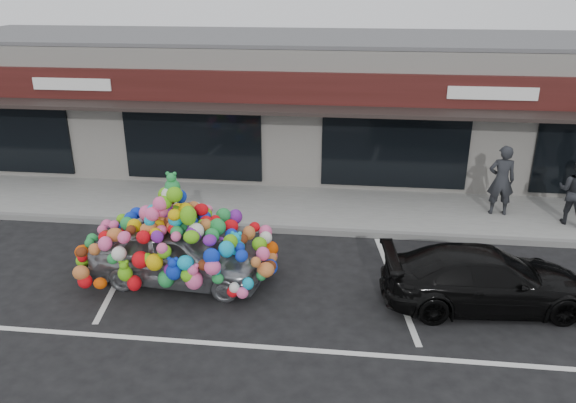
# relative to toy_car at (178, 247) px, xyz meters

# --- Properties ---
(ground) EXTENTS (90.00, 90.00, 0.00)m
(ground) POSITION_rel_toy_car_xyz_m (1.78, 0.15, -0.79)
(ground) COLOR black
(ground) RESTS_ON ground
(shop_building) EXTENTS (24.00, 7.20, 4.31)m
(shop_building) POSITION_rel_toy_car_xyz_m (1.78, 8.60, 1.37)
(shop_building) COLOR silver
(shop_building) RESTS_ON ground
(sidewalk) EXTENTS (26.00, 3.00, 0.15)m
(sidewalk) POSITION_rel_toy_car_xyz_m (1.78, 4.15, -0.72)
(sidewalk) COLOR gray
(sidewalk) RESTS_ON ground
(kerb) EXTENTS (26.00, 0.18, 0.16)m
(kerb) POSITION_rel_toy_car_xyz_m (1.78, 2.65, -0.72)
(kerb) COLOR slate
(kerb) RESTS_ON ground
(parking_stripe_left) EXTENTS (0.73, 4.37, 0.01)m
(parking_stripe_left) POSITION_rel_toy_car_xyz_m (-1.42, 0.35, -0.79)
(parking_stripe_left) COLOR silver
(parking_stripe_left) RESTS_ON ground
(parking_stripe_mid) EXTENTS (0.73, 4.37, 0.01)m
(parking_stripe_mid) POSITION_rel_toy_car_xyz_m (4.58, 0.35, -0.79)
(parking_stripe_mid) COLOR silver
(parking_stripe_mid) RESTS_ON ground
(lane_line) EXTENTS (14.00, 0.12, 0.01)m
(lane_line) POSITION_rel_toy_car_xyz_m (3.78, -2.15, -0.79)
(lane_line) COLOR silver
(lane_line) RESTS_ON ground
(toy_car) EXTENTS (2.75, 4.14, 2.34)m
(toy_car) POSITION_rel_toy_car_xyz_m (0.00, 0.00, 0.00)
(toy_car) COLOR #B2BABD
(toy_car) RESTS_ON ground
(black_sedan) EXTENTS (2.05, 4.20, 1.18)m
(black_sedan) POSITION_rel_toy_car_xyz_m (6.27, -0.26, -0.21)
(black_sedan) COLOR black
(black_sedan) RESTS_ON ground
(pedestrian_a) EXTENTS (0.70, 0.47, 1.90)m
(pedestrian_a) POSITION_rel_toy_car_xyz_m (7.51, 4.22, 0.31)
(pedestrian_a) COLOR black
(pedestrian_a) RESTS_ON sidewalk
(pedestrian_b) EXTENTS (1.08, 1.05, 1.76)m
(pedestrian_b) POSITION_rel_toy_car_xyz_m (9.24, 3.77, 0.24)
(pedestrian_b) COLOR black
(pedestrian_b) RESTS_ON sidewalk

